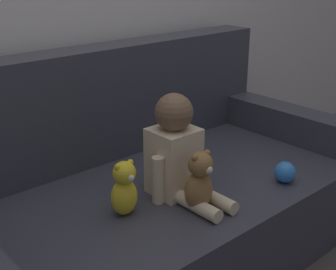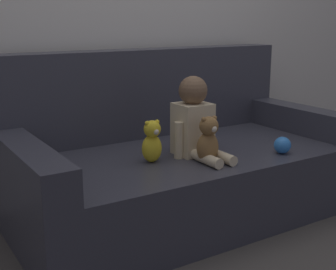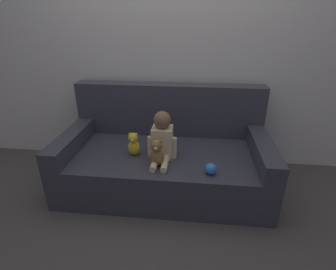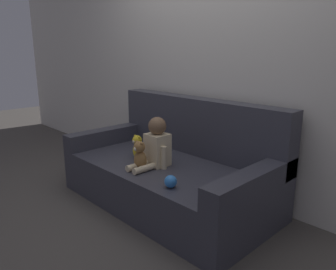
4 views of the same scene
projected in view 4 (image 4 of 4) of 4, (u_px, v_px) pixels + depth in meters
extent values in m
plane|color=#4C4742|center=(167.00, 202.00, 2.98)|extent=(12.00, 12.00, 0.00)
cube|color=silver|center=(212.00, 55.00, 3.04)|extent=(8.00, 0.05, 2.60)
cube|color=#383842|center=(167.00, 183.00, 2.93)|extent=(1.90, 0.99, 0.38)
cube|color=#383842|center=(198.00, 126.00, 3.08)|extent=(1.90, 0.18, 0.53)
cube|color=#383842|center=(110.00, 136.00, 3.47)|extent=(0.16, 0.99, 0.16)
cube|color=#383842|center=(254.00, 182.00, 2.25)|extent=(0.16, 0.99, 0.16)
cube|color=beige|center=(157.00, 150.00, 2.78)|extent=(0.18, 0.17, 0.28)
sphere|color=brown|center=(157.00, 126.00, 2.73)|extent=(0.15, 0.15, 0.15)
cylinder|color=beige|center=(137.00, 166.00, 2.71)|extent=(0.05, 0.21, 0.05)
cylinder|color=beige|center=(144.00, 169.00, 2.65)|extent=(0.05, 0.21, 0.05)
cylinder|color=beige|center=(147.00, 152.00, 2.85)|extent=(0.05, 0.05, 0.19)
cylinder|color=beige|center=(164.00, 158.00, 2.70)|extent=(0.05, 0.05, 0.19)
ellipsoid|color=olive|center=(140.00, 160.00, 2.70)|extent=(0.12, 0.10, 0.16)
sphere|color=olive|center=(139.00, 147.00, 2.67)|extent=(0.10, 0.10, 0.10)
sphere|color=olive|center=(137.00, 142.00, 2.68)|extent=(0.03, 0.03, 0.03)
sphere|color=olive|center=(142.00, 144.00, 2.64)|extent=(0.03, 0.03, 0.03)
sphere|color=beige|center=(136.00, 149.00, 2.64)|extent=(0.03, 0.03, 0.03)
ellipsoid|color=yellow|center=(138.00, 151.00, 2.97)|extent=(0.11, 0.09, 0.14)
sphere|color=yellow|center=(137.00, 140.00, 2.94)|extent=(0.09, 0.09, 0.09)
sphere|color=yellow|center=(135.00, 136.00, 2.95)|extent=(0.02, 0.02, 0.02)
sphere|color=yellow|center=(139.00, 137.00, 2.91)|extent=(0.02, 0.02, 0.02)
sphere|color=beige|center=(134.00, 142.00, 2.92)|extent=(0.03, 0.03, 0.03)
sphere|color=#337FDB|center=(171.00, 181.00, 2.34)|extent=(0.09, 0.09, 0.09)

